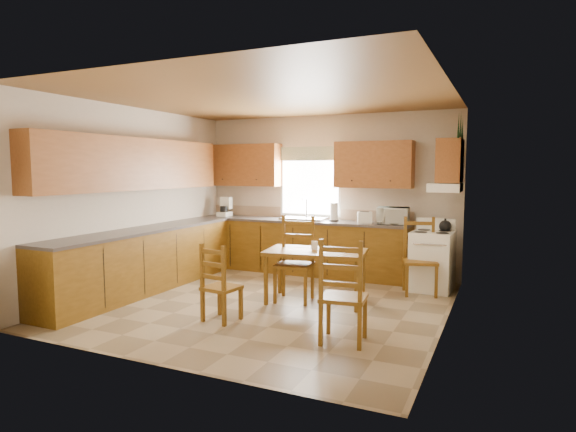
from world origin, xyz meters
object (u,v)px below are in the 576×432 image
at_px(stove, 432,262).
at_px(chair_near_left, 222,282).
at_px(chair_far_right, 420,257).
at_px(microwave, 393,216).
at_px(chair_far_left, 294,260).
at_px(dining_table, 315,276).
at_px(chair_near_right, 344,291).

xyz_separation_m(stove, chair_near_left, (-2.05, -2.50, 0.03)).
bearing_deg(chair_far_right, microwave, 113.73).
bearing_deg(chair_near_left, chair_far_left, -103.30).
bearing_deg(microwave, chair_near_left, -121.14).
height_order(chair_far_left, chair_far_right, chair_far_left).
relative_size(microwave, chair_far_left, 0.39).
distance_m(chair_near_left, chair_far_left, 1.22).
bearing_deg(chair_far_right, dining_table, -157.53).
distance_m(chair_near_left, chair_far_right, 2.92).
height_order(dining_table, chair_far_right, chair_far_right).
distance_m(stove, chair_near_right, 2.64).
height_order(microwave, chair_far_left, microwave).
relative_size(chair_far_left, chair_far_right, 1.05).
bearing_deg(chair_near_left, chair_far_right, -123.58).
xyz_separation_m(microwave, chair_far_left, (-0.96, -1.69, -0.49)).
bearing_deg(chair_near_right, dining_table, -65.11).
relative_size(dining_table, chair_far_right, 1.21).
bearing_deg(chair_far_left, chair_far_right, 27.46).
relative_size(microwave, chair_near_left, 0.49).
bearing_deg(microwave, chair_far_left, -124.46).
bearing_deg(chair_far_right, chair_near_right, -116.87).
distance_m(dining_table, chair_near_left, 1.41).
bearing_deg(dining_table, chair_near_left, -129.29).
distance_m(dining_table, chair_far_right, 1.58).
height_order(stove, chair_near_left, chair_near_left).
height_order(stove, microwave, microwave).
bearing_deg(dining_table, stove, 35.52).
xyz_separation_m(dining_table, chair_near_left, (-0.72, -1.21, 0.11)).
xyz_separation_m(stove, chair_near_right, (-0.53, -2.58, 0.11)).
height_order(dining_table, chair_far_left, chair_far_left).
bearing_deg(dining_table, chair_near_right, -66.44).
xyz_separation_m(stove, chair_far_right, (-0.13, -0.30, 0.12)).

